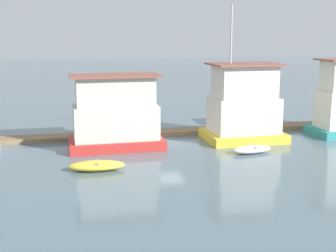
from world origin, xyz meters
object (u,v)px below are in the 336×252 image
object	(u,v)px
houseboat_red	(116,115)
houseboat_yellow	(244,106)
dinghy_yellow	(97,166)
dinghy_white	(252,149)

from	to	relation	value
houseboat_red	houseboat_yellow	distance (m)	8.93
dinghy_yellow	houseboat_yellow	bearing A→B (deg)	25.67
dinghy_yellow	dinghy_white	distance (m)	9.89
houseboat_red	dinghy_white	distance (m)	8.96
houseboat_red	dinghy_yellow	bearing A→B (deg)	-109.09
houseboat_yellow	dinghy_white	world-z (taller)	houseboat_yellow
houseboat_red	dinghy_white	xyz separation A→B (m)	(8.10, -3.31, -1.92)
houseboat_red	houseboat_yellow	size ratio (longest dim) A/B	0.66
houseboat_red	dinghy_white	bearing A→B (deg)	-22.25
houseboat_yellow	houseboat_red	bearing A→B (deg)	-178.35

